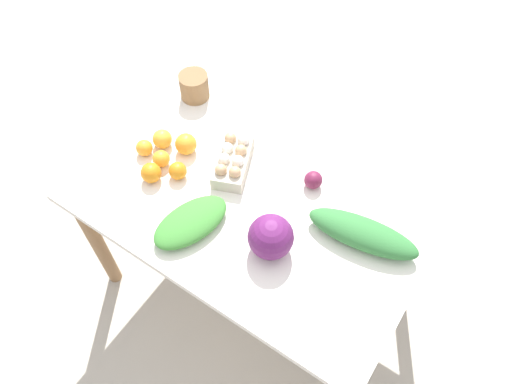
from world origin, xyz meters
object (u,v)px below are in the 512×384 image
orange_5 (162,139)px  egg_carton (233,160)px  greens_bunch_scallion (191,222)px  orange_1 (178,171)px  orange_2 (144,148)px  paper_bag (194,86)px  cabbage_purple (271,237)px  beet_root (313,180)px  orange_3 (161,159)px  orange_0 (151,173)px  greens_bunch_beet_tops (363,234)px  orange_4 (186,144)px

orange_5 → egg_carton: bearing=13.1°
egg_carton → greens_bunch_scallion: size_ratio=0.93×
egg_carton → greens_bunch_scallion: bearing=-16.3°
orange_1 → orange_2: (-0.18, 0.01, -0.00)m
orange_5 → paper_bag: bearing=102.6°
cabbage_purple → orange_5: bearing=166.0°
beet_root → orange_3: beet_root is taller
egg_carton → paper_bag: 0.41m
orange_3 → egg_carton: bearing=31.5°
paper_bag → orange_5: 0.29m
greens_bunch_scallion → orange_2: (-0.35, 0.16, 0.00)m
orange_3 → orange_0: bearing=-78.4°
paper_bag → orange_0: paper_bag is taller
cabbage_purple → beet_root: 0.31m
beet_root → orange_0: 0.60m
greens_bunch_beet_tops → orange_3: (-0.78, -0.13, -0.01)m
orange_0 → orange_3: 0.08m
orange_0 → orange_4: orange_4 is taller
orange_1 → orange_3: bearing=173.6°
orange_0 → orange_5: (-0.07, 0.15, -0.00)m
paper_bag → greens_bunch_beet_tops: bearing=-14.4°
greens_bunch_beet_tops → orange_3: bearing=-170.6°
egg_carton → orange_3: bearing=-81.1°
orange_2 → egg_carton: bearing=23.2°
paper_bag → orange_4: 0.30m
greens_bunch_beet_tops → orange_5: 0.84m
beet_root → orange_1: 0.50m
beet_root → orange_4: (-0.49, -0.13, 0.01)m
orange_3 → greens_bunch_beet_tops: bearing=9.4°
paper_bag → orange_3: 0.38m
egg_carton → paper_bag: paper_bag is taller
orange_5 → greens_bunch_beet_tops: bearing=3.6°
greens_bunch_beet_tops → orange_1: size_ratio=5.72×
egg_carton → orange_4: (-0.19, -0.04, -0.00)m
greens_bunch_beet_tops → orange_4: (-0.74, -0.02, -0.00)m
paper_bag → greens_bunch_scallion: bearing=-53.3°
cabbage_purple → greens_bunch_scallion: cabbage_purple is taller
orange_3 → orange_5: (-0.06, 0.08, 0.01)m
egg_carton → orange_2: bearing=-89.5°
orange_3 → orange_5: size_ratio=0.87×
orange_4 → orange_5: 0.10m
greens_bunch_beet_tops → orange_4: 0.74m
egg_carton → orange_1: egg_carton is taller
beet_root → orange_4: size_ratio=0.81×
orange_0 → orange_2: orange_0 is taller
paper_bag → cabbage_purple: bearing=-33.3°
paper_bag → orange_2: bearing=-84.9°
egg_carton → paper_bag: (-0.35, 0.22, 0.01)m
greens_bunch_scallion → orange_5: size_ratio=3.83×
greens_bunch_beet_tops → orange_3: greens_bunch_beet_tops is taller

